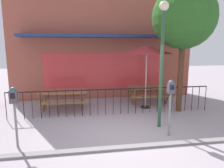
{
  "coord_description": "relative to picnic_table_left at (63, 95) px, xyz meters",
  "views": [
    {
      "loc": [
        -1.19,
        -5.34,
        2.44
      ],
      "look_at": [
        0.02,
        2.2,
        1.07
      ],
      "focal_mm": 32.83,
      "sensor_mm": 36.0,
      "label": 1
    }
  ],
  "objects": [
    {
      "name": "picnic_table_right",
      "position": [
        3.67,
        0.41,
        0.0
      ],
      "size": [
        1.84,
        1.42,
        0.79
      ],
      "color": "#96623B",
      "rests_on": "ground"
    },
    {
      "name": "parking_meter_far",
      "position": [
        3.09,
        -2.93,
        0.61
      ],
      "size": [
        0.18,
        0.17,
        1.58
      ],
      "color": "gray",
      "rests_on": "ground"
    },
    {
      "name": "patio_umbrella",
      "position": [
        3.29,
        -0.25,
        1.72
      ],
      "size": [
        1.95,
        1.95,
        2.51
      ],
      "color": "black",
      "rests_on": "ground"
    },
    {
      "name": "ground",
      "position": [
        1.85,
        -2.68,
        -0.61
      ],
      "size": [
        40.0,
        40.0,
        0.0
      ],
      "primitive_type": "plane",
      "color": "#A498A1"
    },
    {
      "name": "street_tree",
      "position": [
        4.44,
        -0.86,
        2.89
      ],
      "size": [
        2.29,
        2.29,
        4.67
      ],
      "color": "#51321E",
      "rests_on": "ground"
    },
    {
      "name": "picnic_table_left",
      "position": [
        0.0,
        0.0,
        0.0
      ],
      "size": [
        1.86,
        1.44,
        0.79
      ],
      "color": "#955739",
      "rests_on": "ground"
    },
    {
      "name": "parking_meter_near",
      "position": [
        -0.9,
        -2.98,
        0.56
      ],
      "size": [
        0.18,
        0.17,
        1.52
      ],
      "color": "gray",
      "rests_on": "ground"
    },
    {
      "name": "patio_fence_front",
      "position": [
        1.85,
        -0.88,
        0.05
      ],
      "size": [
        7.38,
        0.04,
        0.97
      ],
      "color": "black",
      "rests_on": "ground"
    },
    {
      "name": "curb_edge",
      "position": [
        1.85,
        -3.48,
        -0.61
      ],
      "size": [
        12.26,
        0.2,
        0.11
      ],
      "primitive_type": "cube",
      "color": "gray",
      "rests_on": "ground"
    },
    {
      "name": "pub_storefront",
      "position": [
        1.85,
        1.94,
        2.14
      ],
      "size": [
        8.76,
        1.39,
        5.52
      ],
      "color": "brown",
      "rests_on": "ground"
    },
    {
      "name": "street_lamp",
      "position": [
        3.07,
        -2.27,
        1.84
      ],
      "size": [
        0.28,
        0.28,
        3.73
      ],
      "color": "#294E32",
      "rests_on": "ground"
    }
  ]
}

